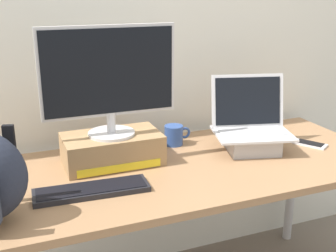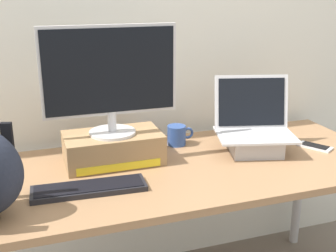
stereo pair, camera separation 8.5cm
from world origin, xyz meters
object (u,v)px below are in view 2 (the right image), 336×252
(toner_box_yellow, at_px, (113,148))
(coffee_mug, at_px, (177,135))
(desktop_monitor, at_px, (110,78))
(cell_phone, at_px, (315,146))
(external_keyboard, at_px, (89,188))
(open_laptop, at_px, (254,136))

(toner_box_yellow, xyz_separation_m, coffee_mug, (0.33, 0.11, -0.02))
(desktop_monitor, bearing_deg, toner_box_yellow, 89.72)
(toner_box_yellow, height_order, cell_phone, toner_box_yellow)
(toner_box_yellow, relative_size, desktop_monitor, 0.73)
(toner_box_yellow, xyz_separation_m, cell_phone, (0.93, -0.14, -0.06))
(external_keyboard, bearing_deg, toner_box_yellow, 62.96)
(toner_box_yellow, height_order, open_laptop, open_laptop)
(toner_box_yellow, height_order, coffee_mug, toner_box_yellow)
(coffee_mug, xyz_separation_m, cell_phone, (0.60, -0.25, -0.04))
(toner_box_yellow, relative_size, external_keyboard, 0.96)
(coffee_mug, distance_m, cell_phone, 0.65)
(desktop_monitor, xyz_separation_m, cell_phone, (0.93, -0.14, -0.36))
(open_laptop, bearing_deg, coffee_mug, 162.61)
(desktop_monitor, bearing_deg, external_keyboard, -119.82)
(cell_phone, bearing_deg, external_keyboard, 154.28)
(desktop_monitor, height_order, open_laptop, desktop_monitor)
(external_keyboard, bearing_deg, coffee_mug, 40.21)
(external_keyboard, relative_size, coffee_mug, 3.29)
(external_keyboard, distance_m, cell_phone, 1.08)
(external_keyboard, height_order, coffee_mug, coffee_mug)
(toner_box_yellow, bearing_deg, open_laptop, -7.38)
(open_laptop, bearing_deg, external_keyboard, -153.12)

